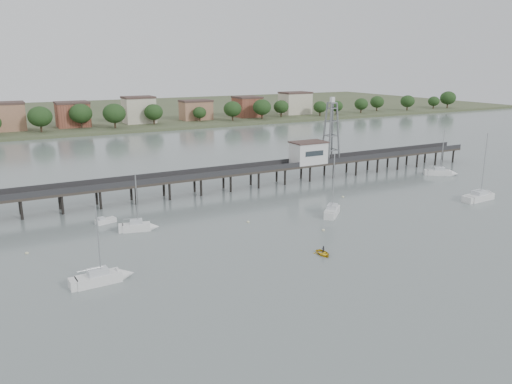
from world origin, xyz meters
The scene contains 14 objects.
ground_plane centered at (0.00, 0.00, 0.00)m, with size 500.00×500.00×0.00m, color slate.
pier centered at (0.00, 60.00, 3.79)m, with size 150.00×5.00×5.50m.
pier_building centered at (25.00, 60.00, 6.67)m, with size 8.40×5.40×5.30m.
lattice_tower centered at (31.50, 60.00, 11.10)m, with size 3.20×3.20×15.50m.
sailboat_b centered at (-20.93, 42.00, 0.66)m, with size 6.34×3.22×10.28m.
sailboat_d centered at (47.20, 27.92, 0.63)m, with size 9.11×3.23×14.72m.
sailboat_e centered at (57.78, 47.79, 0.65)m, with size 7.32×6.14×12.41m.
sailboat_c centered at (13.56, 34.57, 0.65)m, with size 6.71×6.50×12.06m.
sailboat_f centered at (-30.44, 24.11, 0.65)m, with size 7.63×2.63×12.48m.
white_tender centered at (-25.49, 48.85, 0.42)m, with size 3.74×2.27×1.36m.
yellow_dinghy centered at (-0.25, 18.49, 0.00)m, with size 2.17×0.63×3.04m, color gold.
dinghy_occupant centered at (-0.25, 18.49, 0.00)m, with size 0.41×1.13×0.27m, color black.
mooring_buoys centered at (7.44, 34.06, 0.08)m, with size 89.92×20.68×0.39m.
far_shore centered at (0.36, 239.58, 0.95)m, with size 500.00×170.00×10.40m.
Camera 1 is at (-41.72, -37.61, 27.71)m, focal length 35.00 mm.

